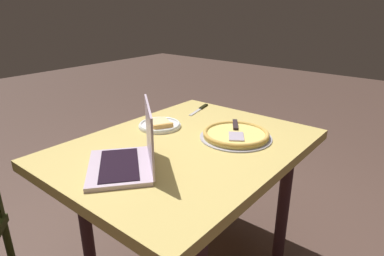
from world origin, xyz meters
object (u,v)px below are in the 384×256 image
(laptop, at_px, (130,156))
(pizza_tray, at_px, (236,134))
(table_knife, at_px, (200,109))
(pizza_plate, at_px, (160,125))
(dining_table, at_px, (186,161))

(laptop, distance_m, pizza_tray, 0.56)
(table_knife, bearing_deg, laptop, 18.18)
(laptop, xyz_separation_m, pizza_plate, (-0.40, -0.23, -0.04))
(pizza_plate, relative_size, table_knife, 0.94)
(laptop, height_order, pizza_plate, laptop)
(pizza_tray, bearing_deg, laptop, -16.53)
(laptop, distance_m, table_knife, 0.83)
(pizza_tray, distance_m, table_knife, 0.49)
(dining_table, bearing_deg, pizza_tray, 146.02)
(table_knife, bearing_deg, pizza_plate, 3.83)
(pizza_plate, distance_m, table_knife, 0.39)
(dining_table, xyz_separation_m, table_knife, (-0.46, -0.28, 0.09))
(table_knife, bearing_deg, pizza_tray, 58.46)
(pizza_plate, bearing_deg, pizza_tray, 108.16)
(pizza_tray, bearing_deg, pizza_plate, -71.84)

